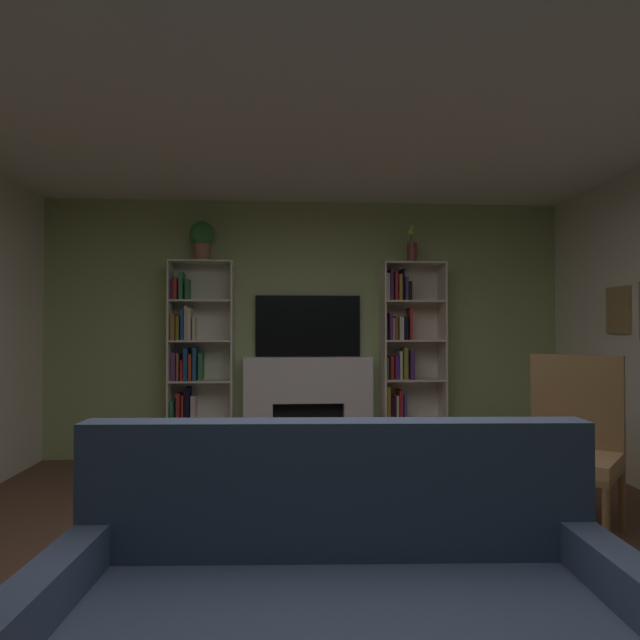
% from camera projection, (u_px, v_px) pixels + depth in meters
% --- Properties ---
extents(ground_plane, '(7.43, 7.43, 0.00)m').
position_uv_depth(ground_plane, '(338.00, 604.00, 2.65)').
color(ground_plane, brown).
extents(wall_back_accent, '(5.50, 0.06, 2.67)m').
position_uv_depth(wall_back_accent, '(308.00, 329.00, 5.79)').
color(wall_back_accent, '#A4B476').
rests_on(wall_back_accent, ground_plane).
extents(ceiling, '(5.50, 6.31, 0.06)m').
position_uv_depth(ceiling, '(337.00, 51.00, 2.70)').
color(ceiling, white).
rests_on(ceiling, wall_back_accent).
extents(fireplace, '(1.42, 0.50, 1.04)m').
position_uv_depth(fireplace, '(308.00, 405.00, 5.64)').
color(fireplace, white).
rests_on(fireplace, ground_plane).
extents(tv, '(1.09, 0.06, 0.64)m').
position_uv_depth(tv, '(308.00, 326.00, 5.73)').
color(tv, black).
rests_on(tv, fireplace).
extents(bookshelf_left, '(0.64, 0.30, 2.02)m').
position_uv_depth(bookshelf_left, '(195.00, 363.00, 5.57)').
color(bookshelf_left, silver).
rests_on(bookshelf_left, ground_plane).
extents(bookshelf_right, '(0.64, 0.33, 2.02)m').
position_uv_depth(bookshelf_right, '(405.00, 360.00, 5.71)').
color(bookshelf_right, beige).
rests_on(bookshelf_right, ground_plane).
extents(potted_plant, '(0.25, 0.25, 0.40)m').
position_uv_depth(potted_plant, '(202.00, 238.00, 5.55)').
color(potted_plant, '#A8684F').
rests_on(potted_plant, bookshelf_left).
extents(vase_with_flowers, '(0.10, 0.10, 0.39)m').
position_uv_depth(vase_with_flowers, '(412.00, 249.00, 5.70)').
color(vase_with_flowers, brown).
rests_on(vase_with_flowers, bookshelf_right).
extents(couch, '(2.07, 1.01, 0.96)m').
position_uv_depth(couch, '(340.00, 629.00, 1.89)').
color(couch, '#43516F').
rests_on(couch, ground_plane).
extents(armchair, '(0.83, 0.82, 1.15)m').
position_uv_depth(armchair, '(570.00, 443.00, 3.67)').
color(armchair, brown).
rests_on(armchair, ground_plane).
extents(coffee_table, '(0.98, 0.45, 0.43)m').
position_uv_depth(coffee_table, '(323.00, 529.00, 2.63)').
color(coffee_table, '#956345').
rests_on(coffee_table, ground_plane).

